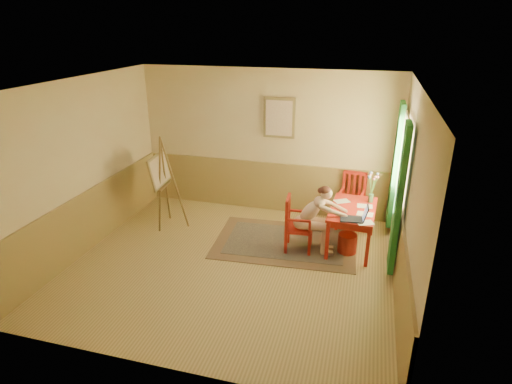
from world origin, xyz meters
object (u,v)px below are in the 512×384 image
(figure, at_px, (315,216))
(easel, at_px, (161,174))
(table, at_px, (353,213))
(laptop, at_px, (356,217))
(chair_back, at_px, (352,199))
(chair_left, at_px, (296,224))

(figure, relative_size, easel, 0.69)
(table, distance_m, laptop, 0.47)
(table, xyz_separation_m, easel, (-3.43, -0.05, 0.39))
(easel, bearing_deg, laptop, -6.44)
(table, relative_size, chair_back, 1.23)
(chair_left, distance_m, chair_back, 1.49)
(table, height_order, chair_left, chair_left)
(chair_left, bearing_deg, table, 20.61)
(table, distance_m, chair_left, 0.96)
(chair_left, height_order, chair_back, chair_back)
(chair_left, bearing_deg, chair_back, 56.23)
(chair_left, relative_size, easel, 0.55)
(table, relative_size, laptop, 2.85)
(table, height_order, laptop, laptop)
(figure, distance_m, easel, 2.88)
(table, bearing_deg, chair_back, 93.40)
(table, relative_size, easel, 0.72)
(figure, xyz_separation_m, easel, (-2.84, 0.27, 0.37))
(chair_back, bearing_deg, table, -86.60)
(laptop, relative_size, easel, 0.25)
(chair_back, height_order, figure, figure)
(chair_left, height_order, easel, easel)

